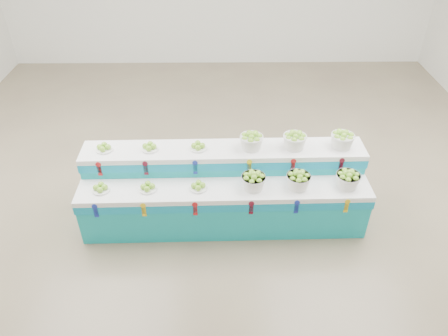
{
  "coord_description": "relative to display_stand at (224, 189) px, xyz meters",
  "views": [
    {
      "loc": [
        0.0,
        -5.07,
        4.15
      ],
      "look_at": [
        0.06,
        -0.63,
        0.87
      ],
      "focal_mm": 33.89,
      "sensor_mm": 36.0,
      "label": 1
    }
  ],
  "objects": [
    {
      "name": "plate_upper_right",
      "position": [
        -0.34,
        0.23,
        0.56
      ],
      "size": [
        0.23,
        0.23,
        0.1
      ],
      "primitive_type": "cylinder",
      "rotation": [
        0.0,
        0.0,
        0.02
      ],
      "color": "white",
      "rests_on": "display_stand"
    },
    {
      "name": "plate_lower_left",
      "position": [
        -1.57,
        -0.26,
        0.26
      ],
      "size": [
        0.23,
        0.23,
        0.1
      ],
      "primitive_type": "cylinder",
      "rotation": [
        0.0,
        0.0,
        0.02
      ],
      "color": "white",
      "rests_on": "display_stand"
    },
    {
      "name": "basket_lower_mid",
      "position": [
        0.94,
        -0.22,
        0.33
      ],
      "size": [
        0.32,
        0.32,
        0.23
      ],
      "primitive_type": null,
      "rotation": [
        0.0,
        0.0,
        0.02
      ],
      "color": "silver",
      "rests_on": "display_stand"
    },
    {
      "name": "basket_upper_left",
      "position": [
        0.36,
        0.24,
        0.63
      ],
      "size": [
        0.32,
        0.32,
        0.23
      ],
      "primitive_type": null,
      "rotation": [
        0.0,
        0.0,
        0.02
      ],
      "color": "silver",
      "rests_on": "display_stand"
    },
    {
      "name": "plate_lower_right",
      "position": [
        -0.33,
        -0.24,
        0.26
      ],
      "size": [
        0.23,
        0.23,
        0.1
      ],
      "primitive_type": "cylinder",
      "rotation": [
        0.0,
        0.0,
        0.02
      ],
      "color": "white",
      "rests_on": "display_stand"
    },
    {
      "name": "plate_upper_left",
      "position": [
        -1.58,
        0.21,
        0.56
      ],
      "size": [
        0.23,
        0.23,
        0.1
      ],
      "primitive_type": "cylinder",
      "rotation": [
        0.0,
        0.0,
        0.02
      ],
      "color": "white",
      "rests_on": "display_stand"
    },
    {
      "name": "basket_lower_left",
      "position": [
        0.37,
        -0.23,
        0.33
      ],
      "size": [
        0.32,
        0.32,
        0.23
      ],
      "primitive_type": null,
      "rotation": [
        0.0,
        0.0,
        0.02
      ],
      "color": "silver",
      "rests_on": "display_stand"
    },
    {
      "name": "ground",
      "position": [
        -0.06,
        0.63,
        -0.51
      ],
      "size": [
        10.0,
        10.0,
        0.0
      ],
      "primitive_type": "plane",
      "color": "#72624F",
      "rests_on": "ground"
    },
    {
      "name": "basket_lower_right",
      "position": [
        1.58,
        -0.21,
        0.33
      ],
      "size": [
        0.32,
        0.32,
        0.23
      ],
      "primitive_type": null,
      "rotation": [
        0.0,
        0.0,
        0.02
      ],
      "color": "silver",
      "rests_on": "display_stand"
    },
    {
      "name": "plate_upper_mid",
      "position": [
        -0.98,
        0.22,
        0.56
      ],
      "size": [
        0.23,
        0.23,
        0.1
      ],
      "primitive_type": "cylinder",
      "rotation": [
        0.0,
        0.0,
        0.02
      ],
      "color": "white",
      "rests_on": "display_stand"
    },
    {
      "name": "basket_upper_right",
      "position": [
        1.57,
        0.26,
        0.63
      ],
      "size": [
        0.32,
        0.32,
        0.23
      ],
      "primitive_type": null,
      "rotation": [
        0.0,
        0.0,
        0.02
      ],
      "color": "silver",
      "rests_on": "display_stand"
    },
    {
      "name": "display_stand",
      "position": [
        0.0,
        0.0,
        0.0
      ],
      "size": [
        3.82,
        1.04,
        1.02
      ],
      "primitive_type": null,
      "rotation": [
        0.0,
        0.0,
        0.02
      ],
      "color": "#13A1AA",
      "rests_on": "ground"
    },
    {
      "name": "basket_upper_mid",
      "position": [
        0.94,
        0.25,
        0.63
      ],
      "size": [
        0.32,
        0.32,
        0.23
      ],
      "primitive_type": null,
      "rotation": [
        0.0,
        0.0,
        0.02
      ],
      "color": "silver",
      "rests_on": "display_stand"
    },
    {
      "name": "plate_lower_mid",
      "position": [
        -0.97,
        -0.25,
        0.26
      ],
      "size": [
        0.23,
        0.23,
        0.1
      ],
      "primitive_type": "cylinder",
      "rotation": [
        0.0,
        0.0,
        0.02
      ],
      "color": "white",
      "rests_on": "display_stand"
    }
  ]
}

